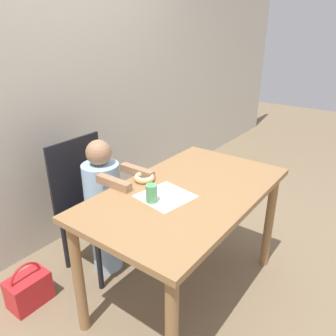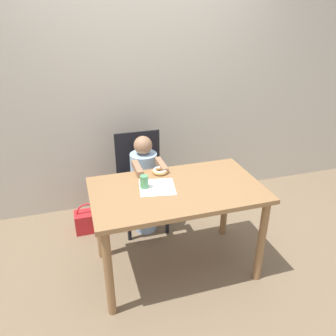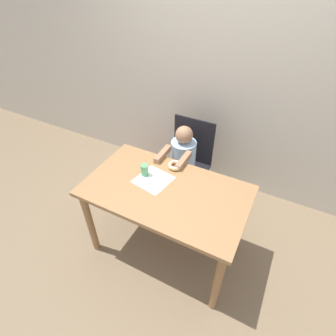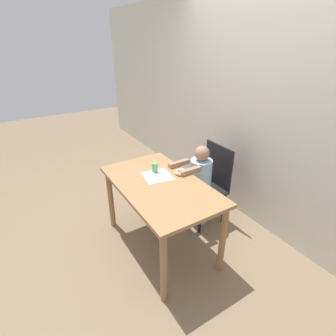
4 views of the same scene
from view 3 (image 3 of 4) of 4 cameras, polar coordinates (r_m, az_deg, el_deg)
ground_plane at (r=2.63m, az=-0.45°, el=-16.63°), size 12.00×12.00×0.00m
wall_back at (r=2.74m, az=11.81°, el=18.84°), size 8.00×0.05×2.50m
dining_table at (r=2.12m, az=-0.54°, el=-6.76°), size 1.29×0.75×0.76m
chair at (r=2.76m, az=4.29°, el=1.12°), size 0.44×0.42×0.93m
child_figure at (r=2.66m, az=3.14°, el=-0.15°), size 0.26×0.47×0.97m
donut at (r=2.23m, az=1.59°, el=0.57°), size 0.13×0.13×0.04m
napkin at (r=2.13m, az=-3.21°, el=-2.54°), size 0.30×0.30×0.00m
handbag at (r=3.20m, az=-4.81°, el=-1.04°), size 0.25×0.17×0.30m
cup at (r=2.15m, az=-5.11°, el=-0.46°), size 0.06×0.06×0.10m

